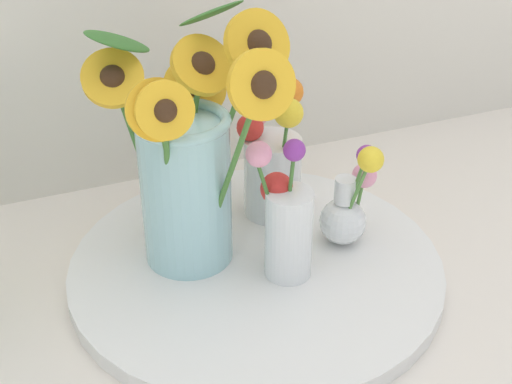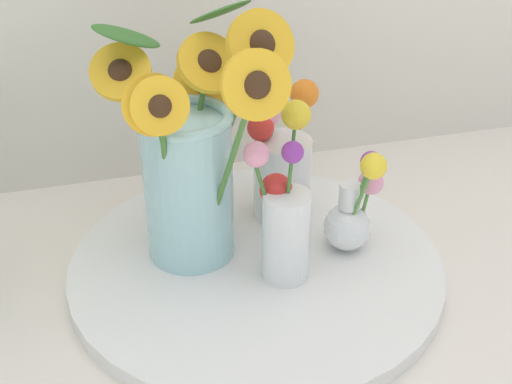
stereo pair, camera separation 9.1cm
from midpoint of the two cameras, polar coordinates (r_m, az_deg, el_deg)
name	(u,v)px [view 2 (the right image)]	position (r m, az deg, el deg)	size (l,w,h in m)	color
ground_plane	(281,318)	(0.92, 4.89, -10.09)	(6.00, 6.00, 0.00)	silver
serving_tray	(256,267)	(0.98, 2.68, -6.15)	(0.50, 0.50, 0.02)	white
mason_jar_sunflowers	(190,161)	(0.92, -2.49, 2.41)	(0.26, 0.24, 0.34)	#9ED1D6
vase_small_center	(284,223)	(0.90, 5.10, -2.57)	(0.08, 0.08, 0.19)	white
vase_bulb_right	(353,212)	(0.97, 10.46, -1.63)	(0.08, 0.09, 0.16)	white
vase_small_back	(283,163)	(1.03, 4.71, 2.26)	(0.12, 0.14, 0.20)	white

